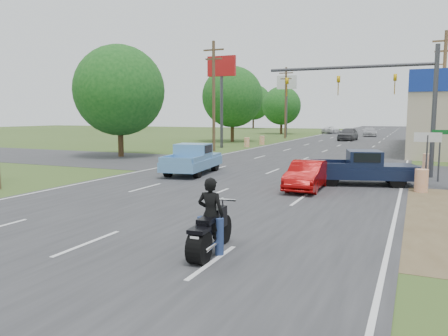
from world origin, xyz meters
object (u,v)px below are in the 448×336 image
at_px(blue_pickup, 193,159).
at_px(navy_pickup, 364,168).
at_px(red_convertible, 307,176).
at_px(rider, 211,218).
at_px(distant_car_silver, 370,132).
at_px(distant_car_white, 331,130).
at_px(motorcycle, 210,233).
at_px(distant_car_grey, 348,134).

bearing_deg(blue_pickup, navy_pickup, -9.09).
bearing_deg(red_convertible, rider, -90.93).
bearing_deg(blue_pickup, rider, -68.09).
bearing_deg(distant_car_silver, distant_car_white, 124.87).
height_order(navy_pickup, distant_car_white, navy_pickup).
relative_size(blue_pickup, distant_car_silver, 1.12).
distance_m(blue_pickup, navy_pickup, 9.38).
distance_m(rider, blue_pickup, 14.65).
bearing_deg(motorcycle, red_convertible, 86.29).
relative_size(motorcycle, rider, 1.37).
bearing_deg(navy_pickup, distant_car_white, 177.15).
relative_size(navy_pickup, distant_car_grey, 1.06).
bearing_deg(distant_car_silver, blue_pickup, -102.94).
bearing_deg(distant_car_white, blue_pickup, 102.17).
relative_size(rider, distant_car_grey, 0.35).
height_order(rider, distant_car_silver, rider).
distance_m(navy_pickup, distant_car_silver, 50.28).
distance_m(rider, distant_car_white, 71.49).
xyz_separation_m(navy_pickup, distant_car_silver, (-4.52, 50.08, -0.13)).
bearing_deg(blue_pickup, red_convertible, -28.49).
xyz_separation_m(rider, distant_car_silver, (-2.33, 62.58, -0.19)).
bearing_deg(rider, distant_car_white, -85.87).
bearing_deg(distant_car_silver, navy_pickup, -92.21).
bearing_deg(motorcycle, blue_pickup, 115.54).
bearing_deg(motorcycle, distant_car_silver, 88.39).
xyz_separation_m(blue_pickup, distant_car_silver, (4.86, 49.82, -0.17)).
xyz_separation_m(rider, distant_car_white, (-9.81, 70.81, -0.25)).
height_order(navy_pickup, distant_car_grey, distant_car_grey).
height_order(blue_pickup, distant_car_grey, blue_pickup).
distance_m(red_convertible, distant_car_white, 61.60).
distance_m(red_convertible, distant_car_grey, 39.85).
bearing_deg(blue_pickup, distant_car_grey, 77.25).
bearing_deg(distant_car_grey, distant_car_white, 109.60).
relative_size(rider, distant_car_silver, 0.37).
bearing_deg(distant_car_white, distant_car_silver, 141.83).
bearing_deg(navy_pickup, distant_car_silver, 170.68).
bearing_deg(red_convertible, blue_pickup, 158.08).
relative_size(motorcycle, blue_pickup, 0.45).
bearing_deg(distant_car_silver, rider, -95.23).
distance_m(motorcycle, blue_pickup, 14.72).
bearing_deg(rider, distant_car_grey, -89.37).
bearing_deg(red_convertible, distant_car_silver, 91.60).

